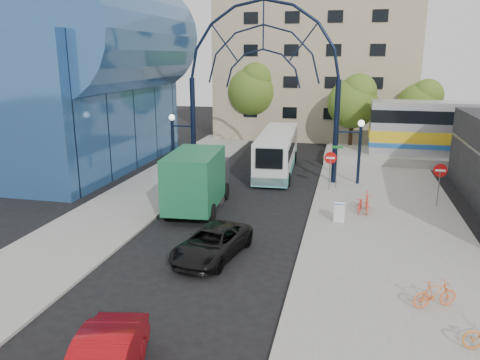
% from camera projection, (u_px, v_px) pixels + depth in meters
% --- Properties ---
extents(ground, '(120.00, 120.00, 0.00)m').
position_uv_depth(ground, '(201.00, 261.00, 19.96)').
color(ground, black).
rests_on(ground, ground).
extents(sidewalk_east, '(8.00, 56.00, 0.12)m').
position_uv_depth(sidewalk_east, '(389.00, 241.00, 21.94)').
color(sidewalk_east, gray).
rests_on(sidewalk_east, ground).
extents(plaza_west, '(5.00, 50.00, 0.12)m').
position_uv_depth(plaza_west, '(126.00, 206.00, 27.03)').
color(plaza_west, gray).
rests_on(plaza_west, ground).
extents(gateway_arch, '(13.64, 0.44, 12.10)m').
position_uv_depth(gateway_arch, '(263.00, 55.00, 30.93)').
color(gateway_arch, black).
rests_on(gateway_arch, ground).
extents(stop_sign, '(0.80, 0.07, 2.50)m').
position_uv_depth(stop_sign, '(330.00, 161.00, 29.67)').
color(stop_sign, slate).
rests_on(stop_sign, sidewalk_east).
extents(do_not_enter_sign, '(0.76, 0.07, 2.48)m').
position_uv_depth(do_not_enter_sign, '(440.00, 175.00, 26.43)').
color(do_not_enter_sign, slate).
rests_on(do_not_enter_sign, sidewalk_east).
extents(street_name_sign, '(0.70, 0.70, 2.80)m').
position_uv_depth(street_name_sign, '(337.00, 158.00, 30.12)').
color(street_name_sign, slate).
rests_on(street_name_sign, sidewalk_east).
extents(sandwich_board, '(0.55, 0.61, 0.99)m').
position_uv_depth(sandwich_board, '(339.00, 210.00, 24.16)').
color(sandwich_board, white).
rests_on(sandwich_board, sidewalk_east).
extents(transit_hall, '(16.50, 18.00, 14.50)m').
position_uv_depth(transit_hall, '(68.00, 80.00, 35.73)').
color(transit_hall, '#2E578D').
rests_on(transit_hall, ground).
extents(apartment_block, '(20.00, 12.10, 14.00)m').
position_uv_depth(apartment_block, '(316.00, 70.00, 50.61)').
color(apartment_block, tan).
rests_on(apartment_block, ground).
extents(tree_north_a, '(4.48, 4.48, 7.00)m').
position_uv_depth(tree_north_a, '(354.00, 100.00, 41.81)').
color(tree_north_a, '#382314').
rests_on(tree_north_a, ground).
extents(tree_north_b, '(5.12, 5.12, 8.00)m').
position_uv_depth(tree_north_b, '(254.00, 88.00, 47.61)').
color(tree_north_b, '#382314').
rests_on(tree_north_b, ground).
extents(tree_north_c, '(4.16, 4.16, 6.50)m').
position_uv_depth(tree_north_c, '(422.00, 104.00, 42.45)').
color(tree_north_c, '#382314').
rests_on(tree_north_c, ground).
extents(city_bus, '(3.05, 10.92, 2.97)m').
position_uv_depth(city_bus, '(277.00, 151.00, 35.11)').
color(city_bus, silver).
rests_on(city_bus, ground).
extents(green_truck, '(3.08, 7.02, 3.45)m').
position_uv_depth(green_truck, '(199.00, 179.00, 26.40)').
color(green_truck, black).
rests_on(green_truck, ground).
extents(black_suv, '(3.00, 5.00, 1.30)m').
position_uv_depth(black_suv, '(212.00, 243.00, 20.17)').
color(black_suv, black).
rests_on(black_suv, ground).
extents(bike_near_a, '(0.71, 1.65, 0.84)m').
position_uv_depth(bike_near_a, '(360.00, 204.00, 25.87)').
color(bike_near_a, '#F33B30').
rests_on(bike_near_a, sidewalk_east).
extents(bike_near_b, '(0.54, 1.85, 1.11)m').
position_uv_depth(bike_near_b, '(367.00, 202.00, 25.76)').
color(bike_near_b, '#FC4D32').
rests_on(bike_near_b, sidewalk_east).
extents(bike_far_b, '(1.67, 1.08, 0.97)m').
position_uv_depth(bike_far_b, '(435.00, 294.00, 15.96)').
color(bike_far_b, orange).
rests_on(bike_far_b, sidewalk_east).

